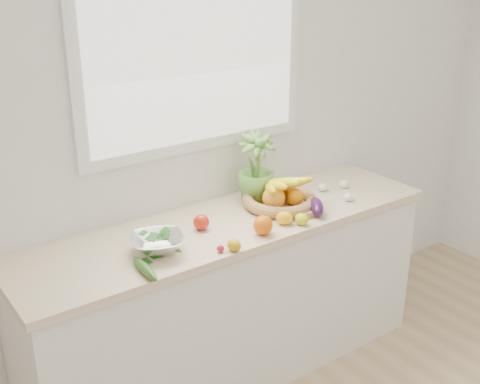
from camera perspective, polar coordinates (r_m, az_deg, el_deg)
back_wall at (r=3.11m, az=-4.24°, el=6.72°), size 4.50×0.02×2.70m
counter_cabinet at (r=3.25m, az=-0.94°, el=-10.31°), size 2.20×0.58×0.86m
countertop at (r=3.03m, az=-0.99°, el=-3.08°), size 2.24×0.62×0.04m
window_frame at (r=3.02m, az=-4.29°, el=14.02°), size 1.30×0.03×1.10m
window_pane at (r=3.00m, az=-4.09°, el=13.98°), size 1.18×0.01×0.98m
orange_loose at (r=2.86m, az=2.20°, el=-3.17°), size 0.12×0.12×0.09m
lemon_a at (r=2.72m, az=-0.56°, el=-5.06°), size 0.07×0.08×0.06m
lemon_b at (r=2.98m, az=5.87°, el=-2.58°), size 0.06×0.08×0.06m
lemon_c at (r=2.98m, az=4.24°, el=-2.48°), size 0.11×0.11×0.07m
apple at (r=2.92m, az=-3.70°, el=-2.89°), size 0.09×0.09×0.08m
ginger at (r=3.08m, az=6.71°, el=-2.05°), size 0.10×0.05×0.03m
garlic_a at (r=3.48m, az=9.83°, el=0.75°), size 0.06×0.06×0.05m
garlic_b at (r=3.42m, az=7.85°, el=0.43°), size 0.07×0.07×0.05m
garlic_c at (r=3.30m, az=10.22°, el=-0.48°), size 0.07×0.07×0.04m
eggplant at (r=3.12m, az=7.24°, el=-1.37°), size 0.17×0.20×0.08m
cucumber at (r=2.57m, az=-9.02°, el=-7.19°), size 0.06×0.23×0.04m
radish at (r=2.71m, az=-1.85°, el=-5.40°), size 0.04×0.04×0.03m
potted_herb at (r=3.19m, az=1.52°, el=2.43°), size 0.25×0.25×0.37m
fruit_basket at (r=3.18m, az=3.75°, el=-0.44°), size 0.45×0.45×0.19m
colander_with_spinach at (r=2.71m, az=-7.86°, el=-4.51°), size 0.31×0.31×0.12m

